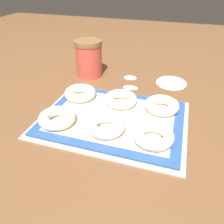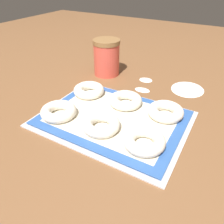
# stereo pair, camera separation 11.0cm
# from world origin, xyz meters

# --- Properties ---
(ground_plane) EXTENTS (2.80, 2.80, 0.00)m
(ground_plane) POSITION_xyz_m (0.00, 0.00, 0.00)
(ground_plane) COLOR brown
(baking_tray) EXTENTS (0.41, 0.31, 0.01)m
(baking_tray) POSITION_xyz_m (-0.00, -0.01, 0.00)
(baking_tray) COLOR silver
(baking_tray) RESTS_ON ground_plane
(baking_mat) EXTENTS (0.39, 0.29, 0.00)m
(baking_mat) POSITION_xyz_m (-0.00, -0.01, 0.01)
(baking_mat) COLOR #2D569E
(baking_mat) RESTS_ON baking_tray
(bagel_front_left) EXTENTS (0.10, 0.10, 0.03)m
(bagel_front_left) POSITION_xyz_m (-0.14, -0.08, 0.03)
(bagel_front_left) COLOR silver
(bagel_front_left) RESTS_ON baking_mat
(bagel_front_center) EXTENTS (0.10, 0.10, 0.03)m
(bagel_front_center) POSITION_xyz_m (-0.00, -0.07, 0.03)
(bagel_front_center) COLOR silver
(bagel_front_center) RESTS_ON baking_mat
(bagel_front_right) EXTENTS (0.10, 0.10, 0.03)m
(bagel_front_right) POSITION_xyz_m (0.12, -0.08, 0.03)
(bagel_front_right) COLOR silver
(bagel_front_right) RESTS_ON baking_mat
(bagel_back_left) EXTENTS (0.10, 0.10, 0.03)m
(bagel_back_left) POSITION_xyz_m (-0.14, 0.07, 0.03)
(bagel_back_left) COLOR silver
(bagel_back_left) RESTS_ON baking_mat
(bagel_back_center) EXTENTS (0.10, 0.10, 0.03)m
(bagel_back_center) POSITION_xyz_m (0.00, 0.07, 0.03)
(bagel_back_center) COLOR silver
(bagel_back_center) RESTS_ON baking_mat
(bagel_back_right) EXTENTS (0.10, 0.10, 0.03)m
(bagel_back_right) POSITION_xyz_m (0.13, 0.07, 0.03)
(bagel_back_right) COLOR silver
(bagel_back_right) RESTS_ON baking_mat
(flour_canister) EXTENTS (0.10, 0.10, 0.14)m
(flour_canister) POSITION_xyz_m (-0.18, 0.26, 0.07)
(flour_canister) COLOR #DB4C3D
(flour_canister) RESTS_ON ground_plane
(flour_patch_near) EXTENTS (0.05, 0.04, 0.00)m
(flour_patch_near) POSITION_xyz_m (-0.02, 0.28, 0.00)
(flour_patch_near) COLOR white
(flour_patch_near) RESTS_ON ground_plane
(flour_patch_far) EXTENTS (0.05, 0.04, 0.00)m
(flour_patch_far) POSITION_xyz_m (-0.00, 0.20, 0.00)
(flour_patch_far) COLOR white
(flour_patch_far) RESTS_ON ground_plane
(flour_patch_side) EXTENTS (0.11, 0.13, 0.00)m
(flour_patch_side) POSITION_xyz_m (0.14, 0.29, 0.00)
(flour_patch_side) COLOR white
(flour_patch_side) RESTS_ON ground_plane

